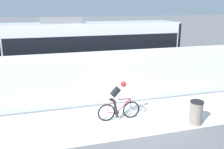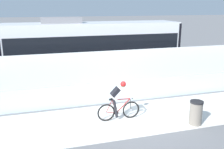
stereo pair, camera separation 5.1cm
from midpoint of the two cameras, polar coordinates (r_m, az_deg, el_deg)
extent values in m
plane|color=slate|center=(10.71, 5.41, -9.52)|extent=(200.00, 200.00, 0.00)
cube|color=silver|center=(10.71, 5.41, -9.49)|extent=(32.00, 3.20, 0.01)
cube|color=silver|center=(12.13, 2.23, -3.81)|extent=(32.00, 0.05, 1.03)
cube|color=silver|center=(13.61, -0.17, 0.80)|extent=(32.00, 0.36, 2.16)
cube|color=#595654|center=(16.21, -2.64, -0.77)|extent=(32.00, 0.08, 0.01)
cube|color=#595654|center=(17.56, -3.76, 0.47)|extent=(32.00, 0.08, 0.01)
cube|color=silver|center=(16.42, -4.29, 6.19)|extent=(11.00, 2.50, 3.10)
cube|color=black|center=(16.37, -4.32, 7.40)|extent=(10.56, 2.54, 1.04)
cube|color=#4C4C51|center=(16.69, -4.20, 1.54)|extent=(10.78, 2.53, 0.28)
cube|color=slate|center=(15.94, -11.54, 11.92)|extent=(2.40, 1.10, 0.36)
cube|color=#232326|center=(16.38, -16.30, 0.08)|extent=(1.40, 1.88, 0.20)
cylinder|color=black|center=(15.70, -16.25, -0.79)|extent=(0.60, 0.10, 0.60)
cylinder|color=black|center=(17.09, -16.32, 0.49)|extent=(0.60, 0.10, 0.60)
cube|color=#232326|center=(17.78, 6.96, 1.77)|extent=(1.40, 1.88, 0.20)
cylinder|color=black|center=(17.16, 7.89, 1.03)|extent=(0.60, 0.10, 0.60)
cylinder|color=black|center=(18.44, 6.07, 2.09)|extent=(0.60, 0.10, 0.60)
cube|color=black|center=(16.18, -23.56, 4.83)|extent=(0.16, 2.54, 2.94)
cube|color=black|center=(18.34, 12.70, 6.82)|extent=(0.16, 2.54, 2.94)
torus|color=black|center=(10.48, 4.20, -7.91)|extent=(0.72, 0.06, 0.72)
cylinder|color=#99999E|center=(10.48, 4.20, -7.91)|extent=(0.07, 0.10, 0.07)
torus|color=black|center=(10.19, -1.40, -8.59)|extent=(0.72, 0.06, 0.72)
cylinder|color=#99999E|center=(10.19, -1.40, -8.59)|extent=(0.07, 0.10, 0.07)
cylinder|color=maroon|center=(10.29, 2.45, -7.04)|extent=(0.60, 0.04, 0.58)
cylinder|color=maroon|center=(10.18, 0.42, -7.19)|extent=(0.22, 0.04, 0.59)
cylinder|color=maroon|center=(10.16, 1.99, -5.58)|extent=(0.76, 0.04, 0.07)
cylinder|color=maroon|center=(10.25, -0.24, -8.61)|extent=(0.43, 0.03, 0.09)
cylinder|color=maroon|center=(10.11, -0.74, -7.17)|extent=(0.27, 0.02, 0.53)
cylinder|color=black|center=(10.38, 4.09, -6.69)|extent=(0.08, 0.03, 0.49)
cube|color=black|center=(10.04, -0.07, -5.62)|extent=(0.24, 0.10, 0.05)
cylinder|color=black|center=(10.25, 4.00, -4.91)|extent=(0.03, 0.58, 0.03)
cylinder|color=#262628|center=(10.32, 0.90, -8.63)|extent=(0.18, 0.02, 0.18)
cube|color=silver|center=(10.03, 1.14, -4.34)|extent=(0.50, 0.28, 0.51)
cube|color=black|center=(9.97, 0.63, -3.90)|extent=(0.38, 0.30, 0.38)
sphere|color=#997051|center=(9.99, 2.47, -2.34)|extent=(0.20, 0.20, 0.20)
sphere|color=red|center=(9.98, 2.47, -2.15)|extent=(0.23, 0.23, 0.23)
cylinder|color=silver|center=(9.99, 3.38, -4.38)|extent=(0.41, 0.08, 0.41)
cylinder|color=silver|center=(10.27, 2.78, -3.81)|extent=(0.41, 0.08, 0.41)
cylinder|color=black|center=(10.12, 0.68, -7.60)|extent=(0.25, 0.11, 0.79)
cylinder|color=black|center=(10.23, 0.38, -6.51)|extent=(0.25, 0.11, 0.52)
cylinder|color=slate|center=(10.41, 18.26, -8.33)|extent=(0.48, 0.48, 0.90)
cylinder|color=black|center=(10.23, 18.48, -5.86)|extent=(0.51, 0.51, 0.06)
camera|label=1|loc=(0.03, -90.12, -0.03)|focal=40.59mm
camera|label=2|loc=(0.03, 89.88, 0.03)|focal=40.59mm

